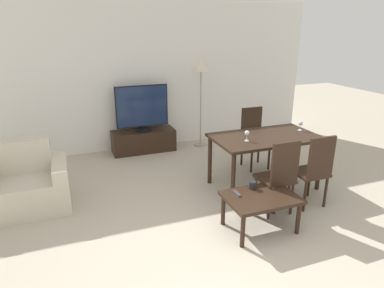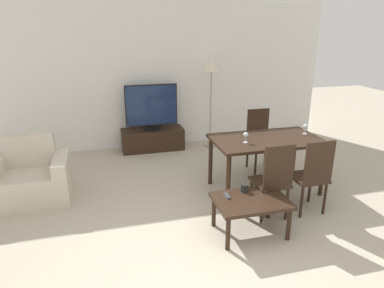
% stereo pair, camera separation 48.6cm
% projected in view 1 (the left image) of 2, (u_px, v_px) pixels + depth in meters
% --- Properties ---
extents(ground_plane, '(18.00, 18.00, 0.00)m').
position_uv_depth(ground_plane, '(237.00, 275.00, 3.25)').
color(ground_plane, '#B2A893').
extents(wall_back, '(6.94, 0.06, 2.70)m').
position_uv_depth(wall_back, '(139.00, 77.00, 6.31)').
color(wall_back, white).
rests_on(wall_back, ground_plane).
extents(armchair, '(0.99, 0.73, 0.86)m').
position_uv_depth(armchair, '(28.00, 186.00, 4.37)').
color(armchair, beige).
rests_on(armchair, ground_plane).
extents(tv_stand, '(1.16, 0.44, 0.40)m').
position_uv_depth(tv_stand, '(144.00, 141.00, 6.41)').
color(tv_stand, black).
rests_on(tv_stand, ground_plane).
extents(tv, '(0.96, 0.32, 0.84)m').
position_uv_depth(tv, '(142.00, 108.00, 6.21)').
color(tv, black).
rests_on(tv, tv_stand).
extents(coffee_table, '(0.82, 0.58, 0.43)m').
position_uv_depth(coffee_table, '(261.00, 200.00, 3.88)').
color(coffee_table, black).
rests_on(coffee_table, ground_plane).
extents(dining_table, '(1.49, 0.86, 0.77)m').
position_uv_depth(dining_table, '(265.00, 142.00, 4.84)').
color(dining_table, black).
rests_on(dining_table, ground_plane).
extents(dining_chair_near, '(0.40, 0.40, 0.98)m').
position_uv_depth(dining_chair_near, '(279.00, 174.00, 4.14)').
color(dining_chair_near, black).
rests_on(dining_chair_near, ground_plane).
extents(dining_chair_far, '(0.40, 0.40, 0.98)m').
position_uv_depth(dining_chair_far, '(254.00, 135.00, 5.64)').
color(dining_chair_far, black).
rests_on(dining_chair_far, ground_plane).
extents(dining_chair_near_right, '(0.40, 0.40, 0.98)m').
position_uv_depth(dining_chair_near_right, '(314.00, 168.00, 4.32)').
color(dining_chair_near_right, black).
rests_on(dining_chair_near_right, ground_plane).
extents(floor_lamp, '(0.31, 0.31, 1.68)m').
position_uv_depth(floor_lamp, '(201.00, 71.00, 6.32)').
color(floor_lamp, gray).
rests_on(floor_lamp, ground_plane).
extents(remote_primary, '(0.04, 0.15, 0.02)m').
position_uv_depth(remote_primary, '(237.00, 193.00, 3.89)').
color(remote_primary, '#38383D').
rests_on(remote_primary, coffee_table).
extents(remote_secondary, '(0.04, 0.15, 0.02)m').
position_uv_depth(remote_secondary, '(269.00, 186.00, 4.08)').
color(remote_secondary, '#38383D').
rests_on(remote_secondary, coffee_table).
extents(cup_white_near, '(0.09, 0.09, 0.09)m').
position_uv_depth(cup_white_near, '(252.00, 185.00, 4.02)').
color(cup_white_near, black).
rests_on(cup_white_near, coffee_table).
extents(wine_glass_left, '(0.07, 0.07, 0.15)m').
position_uv_depth(wine_glass_left, '(301.00, 124.00, 5.03)').
color(wine_glass_left, silver).
rests_on(wine_glass_left, dining_table).
extents(wine_glass_center, '(0.07, 0.07, 0.15)m').
position_uv_depth(wine_glass_center, '(247.00, 134.00, 4.58)').
color(wine_glass_center, silver).
rests_on(wine_glass_center, dining_table).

